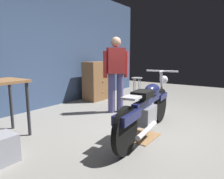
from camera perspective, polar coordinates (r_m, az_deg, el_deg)
name	(u,v)px	position (r m, az deg, el deg)	size (l,w,h in m)	color
ground_plane	(147,130)	(3.57, 9.85, -11.32)	(12.00, 12.00, 0.00)	gray
back_wall	(42,44)	(5.21, -19.19, 12.15)	(8.00, 0.12, 3.10)	#384C70
motorcycle	(147,107)	(3.27, 9.96, -5.01)	(2.18, 0.64, 1.00)	black
person_standing	(116,71)	(4.46, 1.10, 5.16)	(0.45, 0.42, 1.67)	#55548D
shop_stool	(137,82)	(5.94, 7.07, 2.03)	(0.32, 0.32, 0.64)	#B2B2B7
wooden_dresser	(97,81)	(5.84, -4.30, 2.46)	(0.80, 0.47, 1.10)	brown
drip_tray	(142,137)	(3.28, 8.54, -13.08)	(0.56, 0.40, 0.01)	olive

